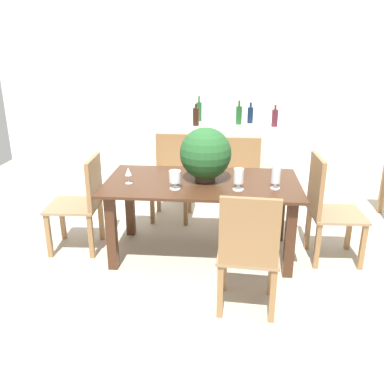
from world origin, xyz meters
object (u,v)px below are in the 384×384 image
at_px(wine_bottle_amber, 196,116).
at_px(wine_bottle_green, 250,115).
at_px(crystal_vase_left, 175,178).
at_px(wine_bottle_tall, 275,118).
at_px(chair_far_right, 242,175).
at_px(flower_centerpiece, 206,154).
at_px(crystal_vase_right, 276,176).
at_px(chair_foot_end, 326,204).
at_px(wine_bottle_clear, 239,115).
at_px(chair_far_left, 173,172).
at_px(kitchen_counter, 231,161).
at_px(wine_bottle_dark, 199,111).
at_px(chair_head_end, 84,199).
at_px(wine_glass, 128,172).
at_px(chair_near_right, 248,249).
at_px(crystal_vase_center_near, 239,178).
at_px(dining_table, 202,195).

relative_size(wine_bottle_amber, wine_bottle_green, 1.04).
distance_m(crystal_vase_left, wine_bottle_green, 2.06).
bearing_deg(wine_bottle_tall, chair_far_right, -124.56).
relative_size(chair_far_right, wine_bottle_green, 3.57).
relative_size(wine_bottle_tall, wine_bottle_green, 1.01).
relative_size(flower_centerpiece, crystal_vase_right, 2.40).
height_order(chair_foot_end, wine_bottle_clear, wine_bottle_clear).
height_order(chair_far_left, kitchen_counter, kitchen_counter).
relative_size(chair_far_left, wine_bottle_dark, 2.97).
height_order(chair_far_right, wine_bottle_amber, wine_bottle_amber).
bearing_deg(chair_head_end, wine_bottle_dark, 148.06).
distance_m(wine_bottle_tall, wine_bottle_green, 0.35).
xyz_separation_m(chair_far_left, wine_bottle_tall, (1.18, 0.56, 0.54)).
bearing_deg(wine_bottle_clear, chair_foot_end, -63.94).
bearing_deg(crystal_vase_right, wine_glass, 178.51).
bearing_deg(crystal_vase_right, flower_centerpiece, 164.05).
bearing_deg(chair_near_right, wine_glass, -33.58).
distance_m(chair_foot_end, crystal_vase_center_near, 0.89).
bearing_deg(kitchen_counter, chair_head_end, -131.08).
bearing_deg(wine_bottle_dark, wine_bottle_clear, -18.68).
bearing_deg(chair_head_end, chair_foot_end, 87.06).
bearing_deg(dining_table, wine_bottle_amber, 96.72).
height_order(chair_head_end, wine_bottle_amber, wine_bottle_amber).
bearing_deg(wine_bottle_green, chair_head_end, -134.25).
relative_size(chair_far_left, kitchen_counter, 0.68).
bearing_deg(chair_far_right, chair_near_right, -91.05).
distance_m(wine_bottle_green, wine_bottle_dark, 0.66).
bearing_deg(wine_bottle_dark, chair_far_right, -56.58).
xyz_separation_m(chair_foot_end, crystal_vase_center_near, (-0.81, -0.21, 0.30)).
bearing_deg(wine_bottle_tall, dining_table, -117.90).
bearing_deg(wine_bottle_tall, chair_head_end, -142.50).
height_order(flower_centerpiece, crystal_vase_right, flower_centerpiece).
xyz_separation_m(crystal_vase_center_near, wine_bottle_amber, (-0.50, 1.67, 0.23)).
relative_size(chair_head_end, flower_centerpiece, 1.90).
distance_m(wine_glass, wine_bottle_amber, 1.66).
bearing_deg(chair_head_end, wine_glass, 73.47).
xyz_separation_m(chair_foot_end, wine_bottle_clear, (-0.78, 1.59, 0.54)).
relative_size(chair_far_right, flower_centerpiece, 1.87).
xyz_separation_m(chair_far_right, wine_bottle_clear, (-0.05, 0.67, 0.57)).
relative_size(chair_far_left, wine_bottle_tall, 3.66).
bearing_deg(chair_far_left, wine_glass, -102.26).
relative_size(chair_head_end, chair_near_right, 0.96).
distance_m(chair_near_right, wine_bottle_dark, 2.79).
height_order(chair_near_right, crystal_vase_center_near, chair_near_right).
distance_m(crystal_vase_left, wine_bottle_dark, 2.01).
height_order(chair_far_left, wine_bottle_clear, wine_bottle_clear).
relative_size(chair_foot_end, kitchen_counter, 0.71).
height_order(chair_foot_end, flower_centerpiece, flower_centerpiece).
distance_m(chair_head_end, chair_foot_end, 2.27).
distance_m(dining_table, chair_far_right, 1.01).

